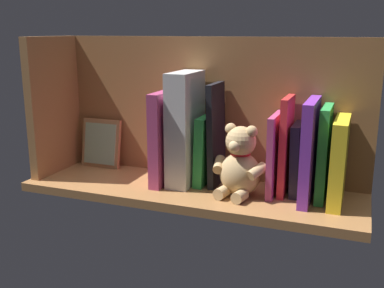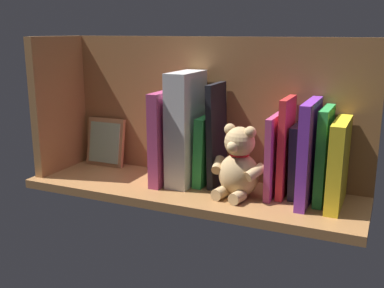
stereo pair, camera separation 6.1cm
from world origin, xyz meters
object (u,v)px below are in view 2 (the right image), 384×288
Objects in this scene: teddy_bear at (238,165)px; dictionary_thick_white at (186,129)px; picture_frame_leaning at (106,142)px; book_0 at (339,164)px.

dictionary_thick_white reaches higher than teddy_bear.
picture_frame_leaning is at bearing -10.05° from dictionary_thick_white.
book_0 is at bearing 178.79° from dictionary_thick_white.
dictionary_thick_white is (15.72, -4.15, 6.79)cm from teddy_bear.
teddy_bear is at bearing 165.21° from dictionary_thick_white.
dictionary_thick_white is at bearing 169.95° from picture_frame_leaning.
teddy_bear is 1.25× the size of picture_frame_leaning.
teddy_bear is 17.62cm from dictionary_thick_white.
teddy_bear is 45.25cm from picture_frame_leaning.
teddy_bear is (22.47, 3.35, -2.22)cm from book_0.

